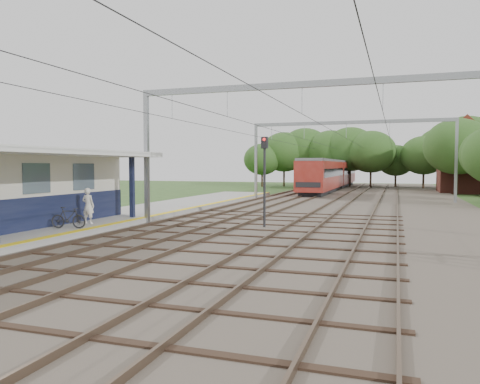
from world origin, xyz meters
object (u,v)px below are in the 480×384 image
at_px(signal_post, 265,171).
at_px(train, 333,174).
at_px(person, 88,206).
at_px(bicycle, 68,218).

bearing_deg(signal_post, train, 101.22).
relative_size(person, train, 0.05).
bearing_deg(signal_post, bicycle, -137.69).
height_order(bicycle, train, train).
height_order(person, train, train).
xyz_separation_m(bicycle, signal_post, (7.49, 5.00, 2.04)).
relative_size(person, bicycle, 1.08).
bearing_deg(person, train, -98.03).
distance_m(person, signal_post, 8.57).
bearing_deg(bicycle, train, -20.58).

